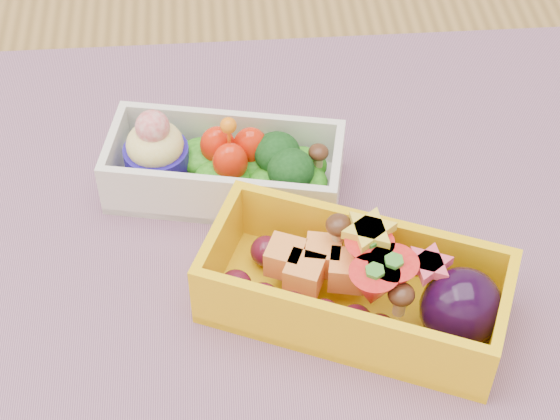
{
  "coord_description": "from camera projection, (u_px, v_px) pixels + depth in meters",
  "views": [
    {
      "loc": [
        -0.02,
        -0.39,
        1.2
      ],
      "look_at": [
        0.01,
        -0.02,
        0.79
      ],
      "focal_mm": 59.6,
      "sensor_mm": 36.0,
      "label": 1
    }
  ],
  "objects": [
    {
      "name": "table",
      "position": [
        261.0,
        321.0,
        0.67
      ],
      "size": [
        1.2,
        0.8,
        0.75
      ],
      "color": "brown",
      "rests_on": "ground"
    },
    {
      "name": "placemat",
      "position": [
        269.0,
        258.0,
        0.58
      ],
      "size": [
        0.58,
        0.45,
        0.0
      ],
      "primitive_type": "cube",
      "rotation": [
        0.0,
        0.0,
        -0.01
      ],
      "color": "gray",
      "rests_on": "table"
    },
    {
      "name": "bento_white",
      "position": [
        223.0,
        166.0,
        0.6
      ],
      "size": [
        0.16,
        0.1,
        0.06
      ],
      "rotation": [
        0.0,
        0.0,
        -0.21
      ],
      "color": "silver",
      "rests_on": "placemat"
    },
    {
      "name": "bento_yellow",
      "position": [
        361.0,
        287.0,
        0.53
      ],
      "size": [
        0.19,
        0.14,
        0.06
      ],
      "rotation": [
        0.0,
        0.0,
        -0.41
      ],
      "color": "yellow",
      "rests_on": "placemat"
    }
  ]
}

